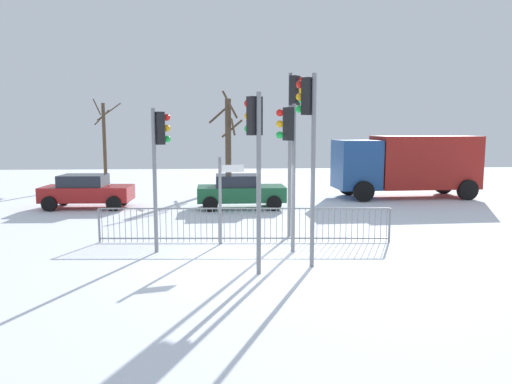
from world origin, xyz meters
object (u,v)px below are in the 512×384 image
traffic_light_mid_right (159,147)px  traffic_light_rear_left (294,118)px  traffic_light_rear_right (289,144)px  traffic_light_foreground_left (309,127)px  car_red_trailing (87,191)px  traffic_light_mid_left (255,142)px  bare_tree_left (104,140)px  delivery_truck (407,163)px  bare_tree_centre (228,141)px  car_green_far (240,191)px  direction_sign_post (222,195)px

traffic_light_mid_right → traffic_light_rear_left: 4.40m
traffic_light_rear_right → traffic_light_foreground_left: size_ratio=0.86×
car_red_trailing → traffic_light_foreground_left: bearing=-48.3°
traffic_light_mid_left → bare_tree_left: bearing=79.1°
car_red_trailing → delivery_truck: delivery_truck is taller
traffic_light_rear_right → traffic_light_rear_left: 2.15m
bare_tree_centre → delivery_truck: bearing=-25.4°
car_green_far → bare_tree_left: size_ratio=0.72×
direction_sign_post → delivery_truck: 13.29m
traffic_light_rear_left → car_red_trailing: (-8.25, 6.34, -3.02)m
traffic_light_foreground_left → car_red_trailing: (-8.16, 9.73, -2.75)m
traffic_light_foreground_left → direction_sign_post: size_ratio=1.82×
direction_sign_post → bare_tree_left: 18.75m
traffic_light_rear_left → direction_sign_post: size_ratio=1.97×
traffic_light_mid_left → direction_sign_post: size_ratio=1.64×
traffic_light_rear_right → traffic_light_mid_left: traffic_light_mid_left is taller
traffic_light_rear_left → direction_sign_post: traffic_light_rear_left is taller
traffic_light_rear_right → direction_sign_post: bearing=46.1°
car_green_far → traffic_light_foreground_left: bearing=-82.7°
traffic_light_foreground_left → car_green_far: (-1.42, 9.29, -2.75)m
traffic_light_foreground_left → bare_tree_left: (-9.69, 19.66, -0.79)m
direction_sign_post → car_green_far: direction_sign_post is taller
car_red_trailing → car_green_far: (6.74, -0.44, 0.00)m
traffic_light_mid_right → car_green_far: size_ratio=1.05×
traffic_light_rear_right → traffic_light_mid_right: 3.60m
direction_sign_post → car_red_trailing: direction_sign_post is taller
direction_sign_post → traffic_light_mid_right: bearing=-169.4°
direction_sign_post → car_green_far: bearing=69.8°
direction_sign_post → bare_tree_left: (-7.53, 17.13, 1.23)m
traffic_light_mid_right → bare_tree_centre: 14.77m
traffic_light_mid_left → direction_sign_post: bearing=71.5°
traffic_light_rear_right → bare_tree_left: bare_tree_left is taller
traffic_light_rear_right → bare_tree_left: bearing=14.7°
traffic_light_mid_left → bare_tree_centre: 16.88m
traffic_light_rear_right → bare_tree_centre: bearing=-6.4°
traffic_light_mid_right → car_red_trailing: (-4.26, 7.99, -2.19)m
traffic_light_rear_right → bare_tree_centre: bare_tree_centre is taller
traffic_light_rear_left → bare_tree_left: bare_tree_left is taller
car_green_far → bare_tree_centre: bearing=92.4°
car_red_trailing → delivery_truck: 15.43m
traffic_light_foreground_left → car_red_trailing: bearing=82.1°
traffic_light_rear_left → direction_sign_post: (-2.25, -0.85, -2.30)m
traffic_light_foreground_left → car_red_trailing: 12.99m
traffic_light_rear_left → bare_tree_centre: bare_tree_centre is taller
traffic_light_mid_right → delivery_truck: (10.95, 10.37, -1.22)m
traffic_light_rear_right → direction_sign_post: traffic_light_rear_right is taller
car_green_far → traffic_light_rear_left: bearing=-77.1°
traffic_light_foreground_left → direction_sign_post: bearing=82.5°
car_red_trailing → bare_tree_centre: bearing=48.4°
traffic_light_rear_right → delivery_truck: bearing=-47.0°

